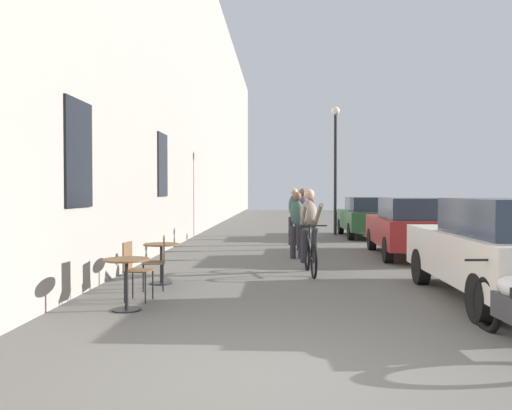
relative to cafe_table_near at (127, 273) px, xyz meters
name	(u,v)px	position (x,y,z in m)	size (l,w,h in m)	color
ground_plane	(281,378)	(2.14, -2.63, -0.52)	(88.00, 88.00, 0.00)	#5B5954
building_facade_left	(182,73)	(-1.31, 11.37, 5.26)	(0.54, 68.00, 11.57)	gray
cafe_table_near	(127,273)	(0.00, 0.00, 0.00)	(0.64, 0.64, 0.72)	black
cafe_chair_near_toward_street	(134,267)	(-0.08, 0.66, 0.00)	(0.42, 0.42, 0.89)	black
cafe_table_mid	(162,255)	(0.01, 2.17, 0.00)	(0.64, 0.64, 0.72)	black
cafe_chair_mid_toward_street	(158,259)	(0.08, 1.56, 0.00)	(0.46, 0.46, 0.89)	black
cyclist_on_bicycle	(310,233)	(2.73, 3.58, 0.29)	(0.52, 1.76, 1.74)	black
pedestrian_near	(297,221)	(2.55, 5.96, 0.41)	(0.34, 0.24, 1.65)	#26262D
pedestrian_mid	(303,215)	(2.77, 7.97, 0.47)	(0.38, 0.30, 1.75)	#26262D
pedestrian_far	(294,213)	(2.56, 9.37, 0.48)	(0.35, 0.25, 1.77)	#26262D
pedestrian_furthest	(311,212)	(3.22, 11.70, 0.41)	(0.37, 0.29, 1.65)	#26262D
street_lamp	(336,154)	(4.24, 13.35, 2.59)	(0.32, 0.32, 4.90)	black
parked_car_nearest	(505,249)	(5.47, 0.78, 0.28)	(1.85, 4.37, 1.55)	beige
parked_car_second	(412,226)	(5.47, 6.48, 0.26)	(1.89, 4.26, 1.50)	maroon
parked_car_third	(367,216)	(5.30, 12.40, 0.24)	(1.79, 4.13, 1.46)	#23512D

